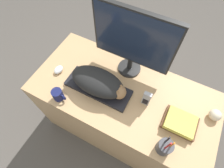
{
  "coord_description": "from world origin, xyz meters",
  "views": [
    {
      "loc": [
        0.2,
        -0.23,
        1.84
      ],
      "look_at": [
        -0.09,
        0.3,
        0.81
      ],
      "focal_mm": 28.0,
      "sensor_mm": 36.0,
      "label": 1
    }
  ],
  "objects_px": {
    "baseball": "(215,115)",
    "coffee_mug": "(58,95)",
    "keyboard": "(98,88)",
    "computer_mouse": "(59,70)",
    "pen_cup": "(165,147)",
    "book_stack": "(180,123)",
    "phone": "(146,99)",
    "monitor": "(133,41)",
    "cat": "(99,82)"
  },
  "relations": [
    {
      "from": "cat",
      "to": "monitor",
      "type": "relative_size",
      "value": 0.75
    },
    {
      "from": "phone",
      "to": "pen_cup",
      "type": "bearing_deg",
      "value": -47.88
    },
    {
      "from": "keyboard",
      "to": "cat",
      "type": "relative_size",
      "value": 1.17
    },
    {
      "from": "keyboard",
      "to": "monitor",
      "type": "bearing_deg",
      "value": 64.84
    },
    {
      "from": "cat",
      "to": "pen_cup",
      "type": "bearing_deg",
      "value": -18.55
    },
    {
      "from": "keyboard",
      "to": "phone",
      "type": "distance_m",
      "value": 0.34
    },
    {
      "from": "monitor",
      "to": "computer_mouse",
      "type": "relative_size",
      "value": 6.69
    },
    {
      "from": "computer_mouse",
      "to": "baseball",
      "type": "xyz_separation_m",
      "value": [
        1.1,
        0.17,
        0.02
      ]
    },
    {
      "from": "computer_mouse",
      "to": "coffee_mug",
      "type": "distance_m",
      "value": 0.23
    },
    {
      "from": "book_stack",
      "to": "computer_mouse",
      "type": "bearing_deg",
      "value": -178.8
    },
    {
      "from": "computer_mouse",
      "to": "book_stack",
      "type": "bearing_deg",
      "value": 1.2
    },
    {
      "from": "pen_cup",
      "to": "phone",
      "type": "height_order",
      "value": "pen_cup"
    },
    {
      "from": "pen_cup",
      "to": "baseball",
      "type": "bearing_deg",
      "value": 56.61
    },
    {
      "from": "keyboard",
      "to": "computer_mouse",
      "type": "relative_size",
      "value": 5.84
    },
    {
      "from": "monitor",
      "to": "baseball",
      "type": "bearing_deg",
      "value": -8.71
    },
    {
      "from": "cat",
      "to": "phone",
      "type": "relative_size",
      "value": 3.0
    },
    {
      "from": "baseball",
      "to": "coffee_mug",
      "type": "bearing_deg",
      "value": -160.26
    },
    {
      "from": "computer_mouse",
      "to": "phone",
      "type": "relative_size",
      "value": 0.6
    },
    {
      "from": "book_stack",
      "to": "keyboard",
      "type": "bearing_deg",
      "value": -178.77
    },
    {
      "from": "baseball",
      "to": "monitor",
      "type": "bearing_deg",
      "value": 171.29
    },
    {
      "from": "monitor",
      "to": "pen_cup",
      "type": "relative_size",
      "value": 2.51
    },
    {
      "from": "cat",
      "to": "book_stack",
      "type": "relative_size",
      "value": 1.91
    },
    {
      "from": "phone",
      "to": "book_stack",
      "type": "relative_size",
      "value": 0.64
    },
    {
      "from": "baseball",
      "to": "phone",
      "type": "xyz_separation_m",
      "value": [
        -0.43,
        -0.11,
        0.03
      ]
    },
    {
      "from": "pen_cup",
      "to": "keyboard",
      "type": "bearing_deg",
      "value": 161.85
    },
    {
      "from": "monitor",
      "to": "coffee_mug",
      "type": "relative_size",
      "value": 5.26
    },
    {
      "from": "phone",
      "to": "cat",
      "type": "bearing_deg",
      "value": -171.3
    },
    {
      "from": "keyboard",
      "to": "pen_cup",
      "type": "relative_size",
      "value": 2.19
    },
    {
      "from": "keyboard",
      "to": "phone",
      "type": "height_order",
      "value": "phone"
    },
    {
      "from": "keyboard",
      "to": "baseball",
      "type": "distance_m",
      "value": 0.78
    },
    {
      "from": "computer_mouse",
      "to": "cat",
      "type": "bearing_deg",
      "value": 1.11
    },
    {
      "from": "keyboard",
      "to": "book_stack",
      "type": "bearing_deg",
      "value": 1.23
    },
    {
      "from": "pen_cup",
      "to": "monitor",
      "type": "bearing_deg",
      "value": 133.91
    },
    {
      "from": "book_stack",
      "to": "cat",
      "type": "bearing_deg",
      "value": -178.75
    },
    {
      "from": "phone",
      "to": "book_stack",
      "type": "height_order",
      "value": "phone"
    },
    {
      "from": "baseball",
      "to": "cat",
      "type": "bearing_deg",
      "value": -167.96
    },
    {
      "from": "baseball",
      "to": "keyboard",
      "type": "bearing_deg",
      "value": -168.15
    },
    {
      "from": "book_stack",
      "to": "baseball",
      "type": "bearing_deg",
      "value": 39.15
    },
    {
      "from": "coffee_mug",
      "to": "pen_cup",
      "type": "bearing_deg",
      "value": 0.66
    },
    {
      "from": "coffee_mug",
      "to": "book_stack",
      "type": "distance_m",
      "value": 0.81
    },
    {
      "from": "coffee_mug",
      "to": "baseball",
      "type": "xyz_separation_m",
      "value": [
        0.96,
        0.35,
        -0.01
      ]
    },
    {
      "from": "cat",
      "to": "computer_mouse",
      "type": "relative_size",
      "value": 4.99
    },
    {
      "from": "cat",
      "to": "baseball",
      "type": "xyz_separation_m",
      "value": [
        0.75,
        0.16,
        -0.06
      ]
    },
    {
      "from": "monitor",
      "to": "baseball",
      "type": "distance_m",
      "value": 0.7
    },
    {
      "from": "phone",
      "to": "monitor",
      "type": "bearing_deg",
      "value": 135.75
    },
    {
      "from": "phone",
      "to": "coffee_mug",
      "type": "bearing_deg",
      "value": -156.31
    },
    {
      "from": "computer_mouse",
      "to": "baseball",
      "type": "relative_size",
      "value": 1.07
    },
    {
      "from": "monitor",
      "to": "coffee_mug",
      "type": "xyz_separation_m",
      "value": [
        -0.32,
        -0.44,
        -0.26
      ]
    },
    {
      "from": "cat",
      "to": "book_stack",
      "type": "height_order",
      "value": "cat"
    },
    {
      "from": "cat",
      "to": "book_stack",
      "type": "bearing_deg",
      "value": 1.25
    }
  ]
}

